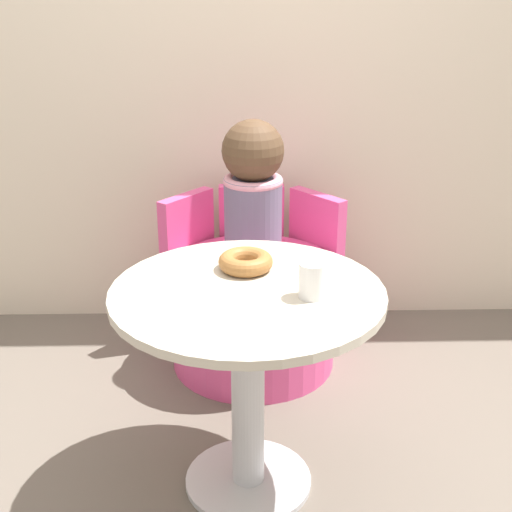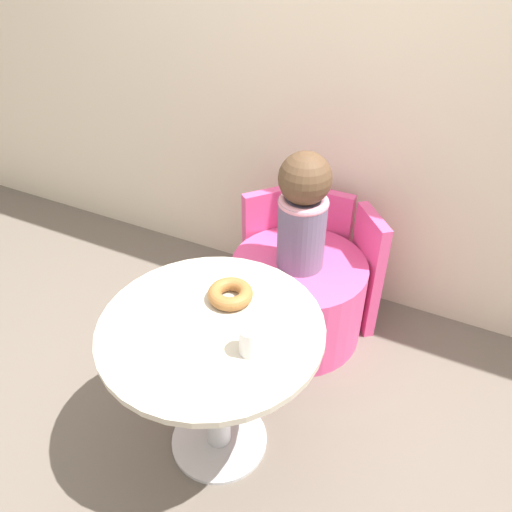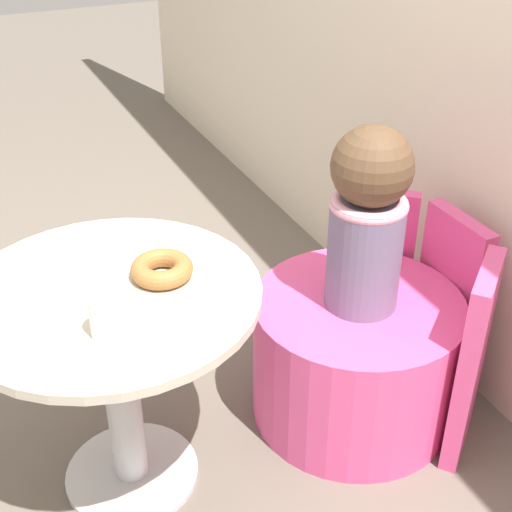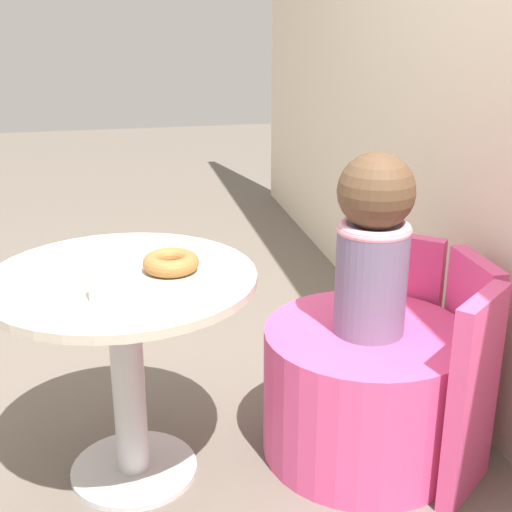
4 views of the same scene
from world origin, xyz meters
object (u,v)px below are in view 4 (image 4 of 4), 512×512
(child_figure, at_px, (373,242))
(cup, at_px, (103,283))
(tub_chair, at_px, (364,391))
(round_table, at_px, (125,329))
(donut, at_px, (171,263))

(child_figure, xyz_separation_m, cup, (0.14, -0.75, -0.01))
(tub_chair, distance_m, cup, 0.90)
(round_table, distance_m, cup, 0.27)
(round_table, relative_size, child_figure, 1.38)
(round_table, bearing_deg, tub_chair, 87.60)
(cup, bearing_deg, child_figure, 100.35)
(round_table, bearing_deg, donut, 91.26)
(tub_chair, height_order, child_figure, child_figure)
(tub_chair, xyz_separation_m, cup, (0.14, -0.75, 0.48))
(round_table, xyz_separation_m, tub_chair, (0.03, 0.70, -0.27))
(donut, distance_m, cup, 0.25)
(tub_chair, relative_size, donut, 4.00)
(donut, relative_size, cup, 1.63)
(child_figure, height_order, donut, child_figure)
(tub_chair, relative_size, cup, 6.52)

